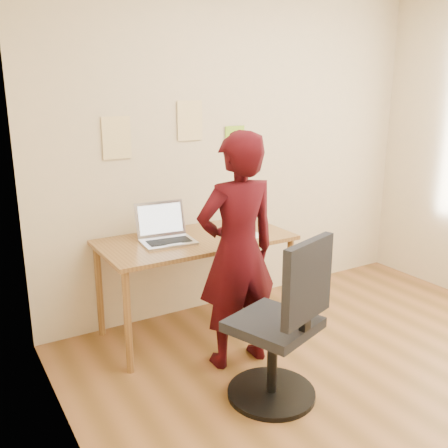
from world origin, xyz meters
TOP-DOWN VIEW (x-y plane):
  - room at (0.00, 0.00)m, footprint 3.58×3.58m
  - desk at (-0.62, 1.38)m, footprint 1.40×0.70m
  - laptop at (-0.84, 1.42)m, footprint 0.40×0.36m
  - paper_sheet at (-0.26, 1.31)m, footprint 0.25×0.34m
  - phone at (-0.35, 1.17)m, footprint 0.08×0.12m
  - wall_note_left at (-1.05, 1.74)m, footprint 0.21×0.00m
  - wall_note_mid at (-0.46, 1.74)m, footprint 0.21×0.00m
  - wall_note_right at (-0.06, 1.74)m, footprint 0.18×0.00m
  - office_chair at (-0.60, 0.33)m, footprint 0.57×0.59m
  - person at (-0.59, 0.85)m, footprint 0.59×0.40m

SIDE VIEW (x-z plane):
  - office_chair at x=-0.60m, z-range -0.07..0.95m
  - desk at x=-0.62m, z-range 0.28..1.02m
  - paper_sheet at x=-0.26m, z-range 0.74..0.74m
  - phone at x=-0.35m, z-range 0.74..0.75m
  - person at x=-0.59m, z-range 0.00..1.56m
  - laptop at x=-0.84m, z-range 0.66..0.93m
  - room at x=0.00m, z-range -0.04..2.74m
  - wall_note_right at x=-0.06m, z-range 1.26..1.50m
  - wall_note_left at x=-1.05m, z-range 1.31..1.61m
  - wall_note_mid at x=-0.46m, z-range 1.41..1.71m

